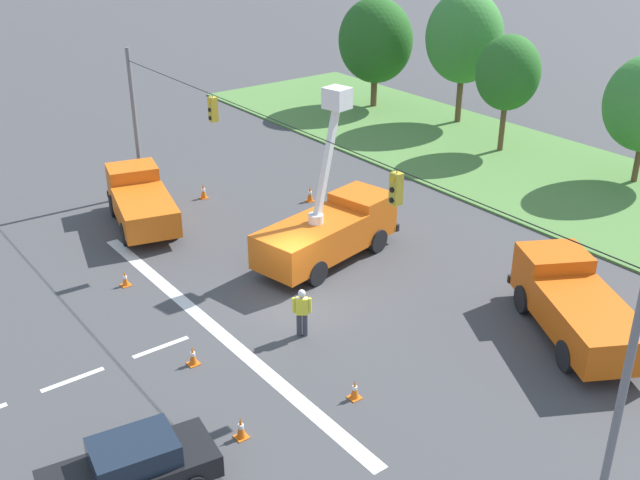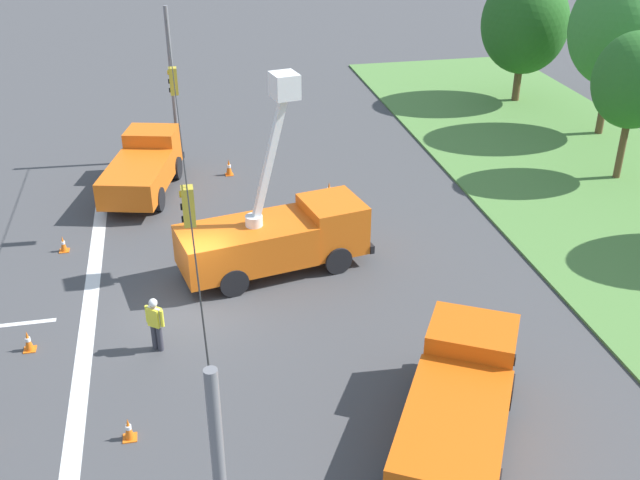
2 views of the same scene
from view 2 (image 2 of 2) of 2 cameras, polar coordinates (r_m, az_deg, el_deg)
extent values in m
plane|color=#424244|center=(25.06, -9.46, -4.87)|extent=(200.00, 200.00, 0.00)
cube|color=silver|center=(25.26, -17.22, -5.56)|extent=(17.60, 0.50, 0.01)
cube|color=silver|center=(25.59, -21.67, -5.92)|extent=(0.20, 2.00, 0.01)
cylinder|color=slate|center=(35.54, -11.16, 11.40)|extent=(0.20, 0.20, 7.20)
cylinder|color=black|center=(22.23, -10.80, 9.59)|extent=(26.00, 0.03, 0.03)
cylinder|color=black|center=(27.30, -11.21, 12.86)|extent=(0.02, 0.02, 0.10)
cube|color=gold|center=(27.44, -11.10, 11.80)|extent=(0.32, 0.28, 0.96)
cylinder|color=yellow|center=(27.36, -11.51, 12.41)|extent=(0.16, 0.05, 0.16)
cylinder|color=black|center=(27.44, -11.44, 11.76)|extent=(0.16, 0.05, 0.16)
cylinder|color=black|center=(27.53, -11.38, 11.13)|extent=(0.16, 0.05, 0.16)
cylinder|color=black|center=(17.33, -10.14, 4.13)|extent=(0.02, 0.02, 0.10)
cube|color=gold|center=(17.55, -9.99, 2.55)|extent=(0.32, 0.28, 0.96)
cylinder|color=yellow|center=(17.42, -10.60, 3.45)|extent=(0.16, 0.05, 0.16)
cylinder|color=black|center=(17.55, -10.51, 2.50)|extent=(0.16, 0.05, 0.16)
cylinder|color=black|center=(17.69, -10.42, 1.56)|extent=(0.16, 0.05, 0.16)
cylinder|color=brown|center=(45.86, 14.79, 11.54)|extent=(0.43, 0.43, 2.30)
ellipsoid|color=#235B1E|center=(45.07, 15.33, 15.64)|extent=(5.23, 4.75, 5.59)
cylinder|color=brown|center=(41.46, 20.80, 9.69)|extent=(0.38, 0.38, 3.35)
ellipsoid|color=#387F33|center=(40.56, 21.72, 14.71)|extent=(4.91, 4.60, 5.64)
cylinder|color=brown|center=(35.96, 22.02, 6.57)|extent=(0.31, 0.31, 3.06)
ellipsoid|color=#286623|center=(35.08, 22.90, 11.14)|extent=(3.50, 3.64, 4.15)
cube|color=orange|center=(25.85, -5.66, -0.40)|extent=(3.18, 4.93, 1.40)
cube|color=orange|center=(26.78, 0.96, 1.25)|extent=(2.57, 2.36, 1.78)
cube|color=#1E2838|center=(26.91, 2.29, 2.10)|extent=(1.95, 0.49, 0.80)
cube|color=black|center=(27.53, 2.96, 0.27)|extent=(2.30, 0.62, 0.30)
cylinder|color=black|center=(27.97, -0.43, 0.43)|extent=(0.47, 1.04, 1.00)
cylinder|color=black|center=(26.25, 1.37, -1.54)|extent=(0.47, 1.04, 1.00)
cylinder|color=black|center=(26.90, -7.94, -1.05)|extent=(0.47, 1.04, 1.00)
cylinder|color=black|center=(25.11, -6.59, -3.22)|extent=(0.47, 1.04, 1.00)
cylinder|color=silver|center=(25.53, -5.05, 1.48)|extent=(0.60, 0.60, 0.36)
cube|color=white|center=(24.86, -3.91, 5.98)|extent=(0.53, 1.47, 4.55)
cube|color=white|center=(24.24, -2.72, 11.68)|extent=(1.04, 0.96, 0.80)
cube|color=orange|center=(32.16, -13.79, 4.53)|extent=(4.47, 3.23, 1.14)
cube|color=orange|center=(34.62, -12.60, 6.88)|extent=(2.22, 2.56, 1.72)
cube|color=#1E2838|center=(35.06, -12.41, 7.70)|extent=(0.59, 1.91, 0.77)
cube|color=black|center=(35.72, -12.11, 6.37)|extent=(0.73, 2.25, 0.30)
cylinder|color=black|center=(35.01, -14.22, 5.42)|extent=(1.04, 0.52, 1.00)
cylinder|color=black|center=(34.46, -10.85, 5.42)|extent=(1.04, 0.52, 1.00)
cylinder|color=black|center=(32.08, -15.82, 3.09)|extent=(1.04, 0.52, 1.00)
cylinder|color=black|center=(31.48, -12.17, 3.06)|extent=(1.04, 0.52, 1.00)
cube|color=#D6560F|center=(18.43, 10.06, -14.52)|extent=(4.91, 4.17, 1.22)
cube|color=#D6560F|center=(20.66, 11.41, -8.41)|extent=(2.72, 2.88, 1.73)
cube|color=#1E2838|center=(21.02, 11.72, -6.73)|extent=(1.07, 1.80, 0.78)
cube|color=black|center=(21.89, 11.58, -8.41)|extent=(1.30, 2.14, 0.30)
cylinder|color=black|center=(21.07, 8.14, -10.22)|extent=(1.01, 0.73, 1.00)
cylinder|color=black|center=(20.96, 14.09, -11.13)|extent=(1.01, 0.73, 1.00)
cylinder|color=black|center=(18.39, 6.03, -16.91)|extent=(1.01, 0.73, 1.00)
cylinder|color=#383842|center=(23.03, -12.50, -7.18)|extent=(0.18, 0.18, 0.85)
cylinder|color=#383842|center=(22.92, -12.10, -7.32)|extent=(0.18, 0.18, 0.85)
cube|color=yellow|center=(22.57, -12.48, -5.74)|extent=(0.44, 0.46, 0.60)
cube|color=silver|center=(22.57, -12.48, -5.74)|extent=(0.33, 0.38, 0.62)
cylinder|color=yellow|center=(22.71, -13.03, -5.49)|extent=(0.11, 0.11, 0.55)
cylinder|color=yellow|center=(22.41, -11.95, -5.86)|extent=(0.11, 0.11, 0.55)
sphere|color=tan|center=(22.34, -12.60, -4.82)|extent=(0.22, 0.22, 0.22)
sphere|color=white|center=(22.31, -12.61, -4.69)|extent=(0.26, 0.26, 0.26)
cube|color=orange|center=(24.27, -21.23, -7.79)|extent=(0.36, 0.36, 0.03)
cone|color=orange|center=(24.08, -21.36, -7.13)|extent=(0.26, 0.26, 0.64)
cylinder|color=white|center=(24.06, -21.38, -7.07)|extent=(0.16, 0.16, 0.12)
cube|color=orange|center=(32.02, 0.69, 3.20)|extent=(0.36, 0.36, 0.03)
cone|color=orange|center=(31.86, 0.70, 3.83)|extent=(0.29, 0.29, 0.73)
cylinder|color=white|center=(31.84, 0.70, 3.89)|extent=(0.18, 0.18, 0.13)
cube|color=orange|center=(34.63, -6.92, 4.97)|extent=(0.36, 0.36, 0.03)
cone|color=orange|center=(34.48, -6.96, 5.55)|extent=(0.29, 0.29, 0.73)
cylinder|color=white|center=(34.47, -6.96, 5.61)|extent=(0.18, 0.18, 0.13)
cube|color=orange|center=(29.44, -18.90, -0.77)|extent=(0.36, 0.36, 0.03)
cone|color=orange|center=(29.30, -18.99, -0.24)|extent=(0.24, 0.24, 0.59)
cylinder|color=white|center=(29.29, -19.00, -0.19)|extent=(0.15, 0.15, 0.11)
cube|color=orange|center=(20.33, -14.28, -14.40)|extent=(0.36, 0.36, 0.03)
cone|color=orange|center=(20.11, -14.39, -13.72)|extent=(0.25, 0.25, 0.62)
cylinder|color=white|center=(20.09, -14.40, -13.65)|extent=(0.15, 0.15, 0.11)
camera|label=1|loc=(13.68, -96.49, -1.24)|focal=42.00mm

